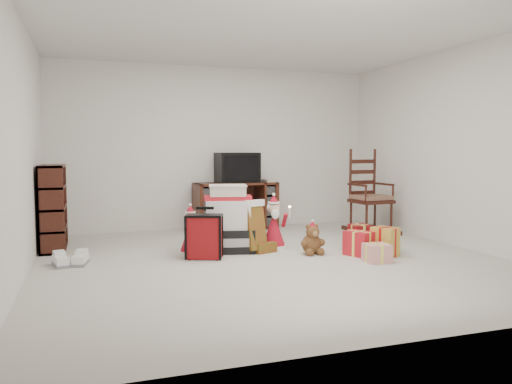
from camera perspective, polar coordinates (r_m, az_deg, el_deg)
room at (r=5.44m, az=1.91°, el=5.14°), size 5.01×5.01×2.51m
tv_stand at (r=7.69m, az=-2.33°, el=-1.59°), size 1.29×0.53×0.72m
bookshelf at (r=6.61m, az=-22.16°, el=-1.78°), size 0.28×0.85×1.04m
rocking_chair at (r=7.64m, az=12.76°, el=-1.17°), size 0.58×0.89×1.29m
gift_pile at (r=6.01m, az=-3.24°, el=-3.56°), size 0.71×0.58×0.78m
red_suitcase at (r=5.63m, az=-5.95°, el=-5.07°), size 0.43×0.32×0.58m
stocking at (r=5.89m, az=0.04°, el=-3.95°), size 0.33×0.22×0.64m
teddy_bear at (r=5.91m, az=6.40°, el=-5.59°), size 0.23×0.21×0.35m
santa_figurine at (r=6.19m, az=2.04°, el=-4.11°), size 0.33×0.31×0.67m
mrs_claus_figurine at (r=5.91m, az=-7.50°, el=-4.91°), size 0.28×0.27×0.58m
sneaker_pair at (r=5.67m, az=-20.43°, el=-7.33°), size 0.39×0.33×0.11m
gift_cluster at (r=6.08m, az=12.93°, el=-5.58°), size 0.78×1.09×0.27m
crt_television at (r=7.68m, az=-2.17°, el=2.82°), size 0.63×0.47×0.46m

